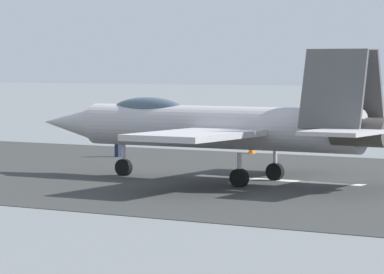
% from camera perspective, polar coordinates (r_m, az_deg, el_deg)
% --- Properties ---
extents(ground_plane, '(400.00, 400.00, 0.00)m').
position_cam_1_polar(ground_plane, '(49.43, 4.99, -2.19)').
color(ground_plane, slate).
extents(runway_strip, '(240.00, 26.00, 0.02)m').
position_cam_1_polar(runway_strip, '(49.42, 5.01, -2.18)').
color(runway_strip, '#333433').
rests_on(runway_strip, ground).
extents(fighter_jet, '(17.19, 13.29, 5.57)m').
position_cam_1_polar(fighter_jet, '(48.99, 1.42, 0.56)').
color(fighter_jet, '#B7B2B5').
rests_on(fighter_jet, ground).
extents(crew_person, '(0.39, 0.68, 1.63)m').
position_cam_1_polar(crew_person, '(62.30, -3.64, -0.24)').
color(crew_person, '#1E2338').
rests_on(crew_person, ground).
extents(marker_cone_mid, '(0.44, 0.44, 0.55)m').
position_cam_1_polar(marker_cone_mid, '(64.56, 2.94, -0.58)').
color(marker_cone_mid, orange).
rests_on(marker_cone_mid, ground).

